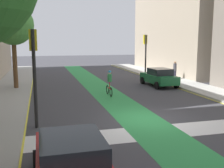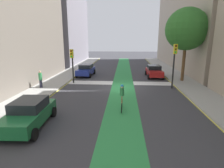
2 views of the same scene
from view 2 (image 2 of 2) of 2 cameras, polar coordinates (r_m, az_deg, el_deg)
The scene contains 15 objects.
ground_plane at distance 19.43m, azimuth 2.23°, elevation -1.03°, with size 120.00×120.00×0.00m, color #38383D.
bike_lane_paint at distance 19.42m, azimuth 3.36°, elevation -1.04°, with size 2.40×60.00×0.01m, color #2D8C47.
crosswalk_band at distance 21.37m, azimuth 2.38°, elevation 0.33°, with size 12.00×1.80×0.01m, color silver.
sidewalk_left at distance 20.63m, azimuth 23.55°, elevation -1.09°, with size 3.00×60.00×0.15m, color #9E9E99.
curb_stripe_left at distance 20.18m, azimuth 19.52°, elevation -1.24°, with size 0.16×60.00×0.01m, color yellow.
sidewalk_right at distance 20.98m, azimuth -18.70°, elevation -0.44°, with size 3.00×60.00×0.15m, color #9E9E99.
curb_stripe_right at distance 20.47m, azimuth -14.80°, elevation -0.70°, with size 0.16×60.00×0.01m, color yellow.
traffic_signal_near_right at distance 21.30m, azimuth -12.24°, elevation 7.40°, with size 0.35×0.52×3.85m.
traffic_signal_near_left at distance 19.41m, azimuth 18.78°, elevation 7.65°, with size 0.35×0.52×4.48m.
car_green_right_far at distance 11.65m, azimuth -24.30°, elevation -8.28°, with size 2.18×4.28×1.57m.
car_red_left_near at distance 25.30m, azimuth 12.90°, elevation 3.92°, with size 2.04×4.21×1.57m.
car_blue_right_near at distance 25.82m, azimuth -8.08°, elevation 4.32°, with size 2.17×4.27×1.57m.
cyclist_in_lane at distance 13.06m, azimuth 3.09°, elevation -3.95°, with size 0.32×1.73×1.86m.
pedestrian_sidewalk_right_a at distance 19.91m, azimuth -21.27°, elevation 1.45°, with size 0.34×0.34×1.73m.
street_tree_near at distance 23.06m, azimuth 22.08°, elevation 15.42°, with size 4.71×4.71×8.25m.
Camera 2 is at (-0.49, 18.79, 4.90)m, focal length 29.53 mm.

